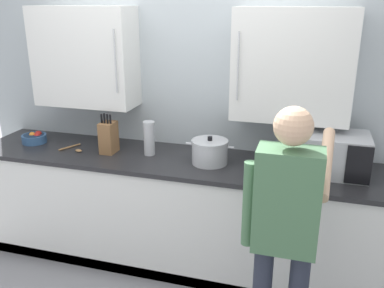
% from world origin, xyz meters
% --- Properties ---
extents(back_wall_tiled, '(3.83, 0.44, 2.86)m').
position_xyz_m(back_wall_tiled, '(0.00, 1.13, 1.49)').
color(back_wall_tiled, '#B2BCC1').
rests_on(back_wall_tiled, ground_plane).
extents(counter_unit, '(3.33, 0.70, 0.91)m').
position_xyz_m(counter_unit, '(0.00, 0.80, 0.46)').
color(counter_unit, white).
rests_on(counter_unit, ground_plane).
extents(microwave_oven, '(0.59, 0.78, 0.29)m').
position_xyz_m(microwave_oven, '(1.08, 0.83, 1.06)').
color(microwave_oven, '#B7BABF').
rests_on(microwave_oven, counter_unit).
extents(stock_pot, '(0.37, 0.28, 0.21)m').
position_xyz_m(stock_pot, '(0.28, 0.78, 1.01)').
color(stock_pot, '#B7BABF').
rests_on(stock_pot, counter_unit).
extents(knife_block, '(0.11, 0.15, 0.33)m').
position_xyz_m(knife_block, '(-0.56, 0.78, 1.04)').
color(knife_block, brown).
rests_on(knife_block, counter_unit).
extents(thermos_flask, '(0.09, 0.09, 0.27)m').
position_xyz_m(thermos_flask, '(-0.23, 0.82, 1.05)').
color(thermos_flask, '#B7BABF').
rests_on(thermos_flask, counter_unit).
extents(fruit_bowl, '(0.21, 0.21, 0.10)m').
position_xyz_m(fruit_bowl, '(-1.29, 0.82, 0.96)').
color(fruit_bowl, '#335684').
rests_on(fruit_bowl, counter_unit).
extents(wooden_spoon, '(0.21, 0.19, 0.02)m').
position_xyz_m(wooden_spoon, '(-0.86, 0.75, 0.92)').
color(wooden_spoon, '#A37547').
rests_on(wooden_spoon, counter_unit).
extents(person_figure, '(0.47, 0.67, 1.60)m').
position_xyz_m(person_figure, '(0.91, -0.04, 0.95)').
color(person_figure, '#282D3D').
rests_on(person_figure, ground_plane).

